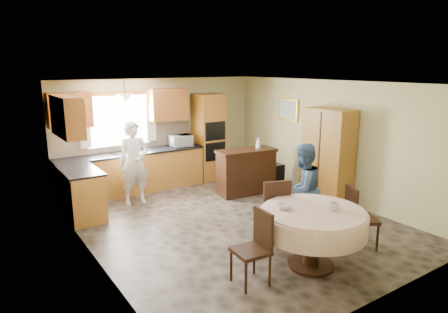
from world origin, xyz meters
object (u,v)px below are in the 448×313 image
sideboard (246,173)px  chair_back (274,209)px  person_dining (302,190)px  person_sink (134,163)px  chair_left (256,244)px  oven_tower (209,137)px  chair_right (357,214)px  cupboard (327,156)px  dining_table (313,222)px

sideboard → chair_back: (-1.21, -2.32, 0.13)m
person_dining → person_sink: bearing=-66.9°
chair_left → oven_tower: bearing=159.7°
chair_right → person_sink: person_sink is taller
cupboard → dining_table: size_ratio=1.32×
chair_back → chair_right: bearing=160.1°
cupboard → chair_back: 2.44m
oven_tower → sideboard: 1.59m
oven_tower → person_sink: 2.35m
chair_back → person_dining: 0.69m
cupboard → dining_table: 2.87m
sideboard → person_sink: bearing=168.6°
chair_left → person_sink: bearing=-173.5°
chair_left → person_sink: 3.83m
oven_tower → person_dining: size_ratio=1.36×
chair_left → chair_right: size_ratio=0.99×
oven_tower → cupboard: size_ratio=1.08×
dining_table → chair_back: chair_back is taller
sideboard → chair_right: 3.13m
dining_table → person_sink: person_sink is taller
sideboard → person_dining: (-0.54, -2.26, 0.31)m
dining_table → person_sink: size_ratio=0.87×
oven_tower → person_sink: oven_tower is taller
oven_tower → chair_back: 4.00m
chair_right → person_dining: size_ratio=0.63×
dining_table → person_dining: 1.14m
person_sink → person_dining: person_sink is taller
chair_back → person_sink: bearing=-52.4°
cupboard → sideboard: bearing=126.0°
person_sink → chair_back: bearing=-64.5°
oven_tower → cupboard: 3.07m
oven_tower → person_sink: size_ratio=1.24×
sideboard → chair_left: size_ratio=1.34×
sideboard → person_dining: 2.35m
sideboard → chair_back: bearing=-110.5°
chair_right → cupboard: bearing=-7.8°
oven_tower → chair_back: oven_tower is taller
chair_left → person_dining: 1.80m
cupboard → dining_table: bearing=-141.7°
person_sink → person_dining: (1.74, -3.02, -0.07)m
sideboard → cupboard: size_ratio=0.67×
cupboard → dining_table: cupboard is taller
chair_right → person_sink: 4.41m
dining_table → chair_right: 1.04m
sideboard → chair_left: (-2.14, -3.06, 0.07)m
chair_left → person_dining: (1.60, 0.80, 0.24)m
chair_left → chair_right: 1.95m
cupboard → chair_back: bearing=-157.3°
chair_left → chair_back: size_ratio=0.91×
dining_table → person_dining: bearing=52.7°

